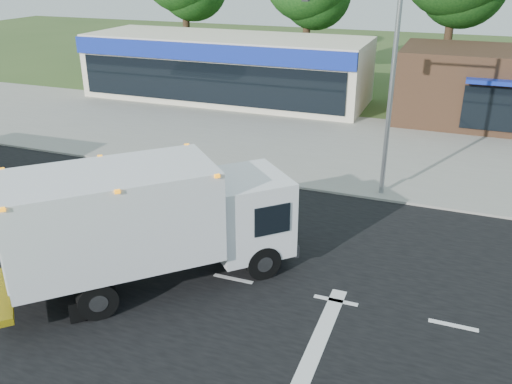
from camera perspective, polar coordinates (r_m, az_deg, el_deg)
ground at (r=15.74m, az=-2.42°, el=-9.16°), size 120.00×120.00×0.00m
road_asphalt at (r=15.74m, az=-2.42°, el=-9.15°), size 60.00×14.00×0.02m
sidewalk at (r=22.66m, az=5.76°, el=1.49°), size 60.00×2.40×0.12m
parking_apron at (r=28.00m, az=8.97°, el=5.53°), size 60.00×9.00×0.02m
lane_markings at (r=14.28m, az=0.50°, el=-12.88°), size 55.20×7.00×0.01m
ems_box_truck at (r=14.89m, az=-11.44°, el=-2.71°), size 7.39×7.31×3.52m
retail_strip_mall at (r=35.73m, az=-3.20°, el=12.96°), size 18.00×6.20×4.00m
brown_storefront at (r=32.81m, az=23.77°, el=10.09°), size 10.00×6.70×4.00m
traffic_signal_pole at (r=20.28m, az=12.43°, el=12.81°), size 3.51×0.25×8.00m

